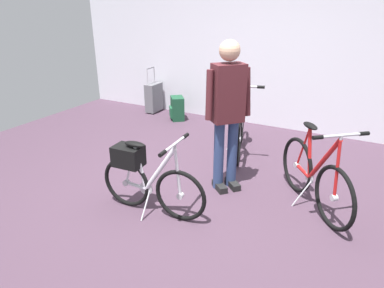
# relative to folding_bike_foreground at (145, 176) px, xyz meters

# --- Properties ---
(ground_plane) EXTENTS (7.34, 7.34, 0.00)m
(ground_plane) POSITION_rel_folding_bike_foreground_xyz_m (0.30, 0.38, -0.38)
(ground_plane) COLOR #473342
(back_wall) EXTENTS (7.34, 0.10, 2.64)m
(back_wall) POSITION_rel_folding_bike_foreground_xyz_m (0.30, 3.11, 0.94)
(back_wall) COLOR silver
(back_wall) RESTS_ON ground_plane
(folding_bike_foreground) EXTENTS (1.13, 0.53, 0.80)m
(folding_bike_foreground) POSITION_rel_folding_bike_foreground_xyz_m (0.00, 0.00, 0.00)
(folding_bike_foreground) COLOR black
(folding_bike_foreground) RESTS_ON ground_plane
(display_bike_left) EXTENTS (0.86, 1.01, 0.90)m
(display_bike_left) POSITION_rel_folding_bike_foreground_xyz_m (1.42, 0.85, -0.04)
(display_bike_left) COLOR black
(display_bike_left) RESTS_ON ground_plane
(display_bike_right) EXTENTS (0.60, 1.42, 1.02)m
(display_bike_right) POSITION_rel_folding_bike_foreground_xyz_m (0.30, 1.80, 0.00)
(display_bike_right) COLOR black
(display_bike_right) RESTS_ON ground_plane
(visitor_near_wall) EXTENTS (0.39, 0.41, 1.60)m
(visitor_near_wall) POSITION_rel_folding_bike_foreground_xyz_m (0.49, 0.82, 0.53)
(visitor_near_wall) COLOR navy
(visitor_near_wall) RESTS_ON ground_plane
(rolling_suitcase) EXTENTS (0.19, 0.36, 0.83)m
(rolling_suitcase) POSITION_rel_folding_bike_foreground_xyz_m (-1.81, 2.82, -0.10)
(rolling_suitcase) COLOR slate
(rolling_suitcase) RESTS_ON ground_plane
(backpack_on_floor) EXTENTS (0.35, 0.36, 0.41)m
(backpack_on_floor) POSITION_rel_folding_bike_foreground_xyz_m (-1.19, 2.63, -0.18)
(backpack_on_floor) COLOR #19472D
(backpack_on_floor) RESTS_ON ground_plane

